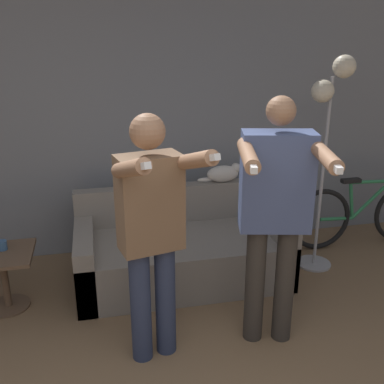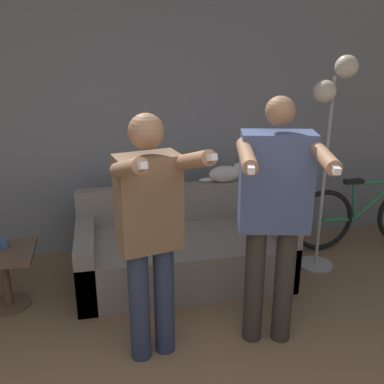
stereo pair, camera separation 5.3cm
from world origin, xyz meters
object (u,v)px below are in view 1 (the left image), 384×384
Objects in this scene: couch at (181,251)px; bicycle at (362,214)px; side_table at (3,268)px; cat at (224,173)px; person_right at (275,208)px; cup at (2,245)px; person_left at (152,227)px; floor_lamp at (330,112)px.

couch is 1.15× the size of bicycle.
cat is at bearing 14.89° from side_table.
person_right reaches higher than cat.
cat is at bearing 13.10° from cup.
cup is (-1.10, 0.91, -0.45)m from person_left.
cat is at bearing 153.57° from floor_lamp.
floor_lamp is 3.04m from side_table.
floor_lamp reaches higher than side_table.
floor_lamp is 2.97m from cup.
floor_lamp reaches higher than bicycle.
person_right is at bearing -25.30° from cup.
side_table is 0.30× the size of bicycle.
couch is 1.52m from cup.
bicycle is (2.38, 1.27, -0.64)m from person_left.
cat reaches higher than cup.
cat is at bearing 45.10° from person_left.
bicycle is at bearing 7.31° from couch.
person_right reaches higher than person_left.
person_left is 1.50m from cup.
person_right is at bearing -23.60° from side_table.
person_right is at bearing -92.02° from cat.
cat is 0.22× the size of floor_lamp.
couch is 3.79× the size of side_table.
person_right is 1.38m from floor_lamp.
couch is at bearing 6.49° from side_table.
person_left is 0.86× the size of floor_lamp.
couch is 0.95× the size of floor_lamp.
floor_lamp is (1.32, -0.05, 1.23)m from couch.
person_right is (0.83, 0.00, 0.05)m from person_left.
cat reaches higher than bicycle.
person_left is at bearing -39.72° from cup.
cup is (-1.98, -0.46, -0.34)m from cat.
cat is at bearing 176.06° from bicycle.
couch reaches higher than side_table.
floor_lamp is at bearing 2.38° from side_table.
person_left reaches higher than cup.
cat is 1.59m from bicycle.
bicycle reaches higher than cup.
person_right is 4.18× the size of cat.
couch is at bearing -143.85° from cat.
floor_lamp is 4.01× the size of side_table.
cup is at bearing -178.99° from floor_lamp.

